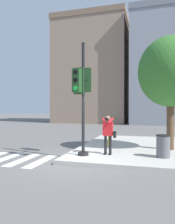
{
  "coord_description": "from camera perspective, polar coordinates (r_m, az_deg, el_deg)",
  "views": [
    {
      "loc": [
        2.85,
        -7.71,
        2.03
      ],
      "look_at": [
        0.44,
        0.72,
        1.91
      ],
      "focal_mm": 35.0,
      "sensor_mm": 36.0,
      "label": 1
    }
  ],
  "objects": [
    {
      "name": "trash_bin",
      "position": [
        8.93,
        19.16,
        -8.41
      ],
      "size": [
        0.53,
        0.53,
        0.87
      ],
      "color": "#5B5B60",
      "rests_on": "sidewalk_corner"
    },
    {
      "name": "ground_plane",
      "position": [
        8.47,
        -4.31,
        -13.07
      ],
      "size": [
        160.0,
        160.0,
        0.0
      ],
      "primitive_type": "plane",
      "color": "slate"
    },
    {
      "name": "traffic_signal_pole",
      "position": [
        8.76,
        -1.27,
        5.39
      ],
      "size": [
        0.49,
        1.41,
        4.53
      ],
      "color": "black",
      "rests_on": "sidewalk_corner"
    },
    {
      "name": "sidewalk_corner",
      "position": [
        11.4,
        19.24,
        -9.07
      ],
      "size": [
        8.0,
        8.0,
        0.17
      ],
      "color": "#BCB7AD",
      "rests_on": "ground_plane"
    },
    {
      "name": "fire_hydrant",
      "position": [
        11.09,
        5.86,
        -6.94
      ],
      "size": [
        0.18,
        0.24,
        0.74
      ],
      "color": "yellow",
      "rests_on": "sidewalk_corner"
    },
    {
      "name": "building_left",
      "position": [
        35.02,
        1.58,
        10.46
      ],
      "size": [
        10.83,
        9.55,
        15.8
      ],
      "color": "gray",
      "rests_on": "ground_plane"
    },
    {
      "name": "street_tree",
      "position": [
        10.8,
        20.87,
        9.72
      ],
      "size": [
        2.93,
        2.93,
        5.17
      ],
      "color": "brown",
      "rests_on": "sidewalk_corner"
    },
    {
      "name": "person_photographer",
      "position": [
        8.99,
        5.44,
        -5.06
      ],
      "size": [
        0.58,
        0.54,
        1.58
      ],
      "color": "black",
      "rests_on": "sidewalk_corner"
    }
  ]
}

